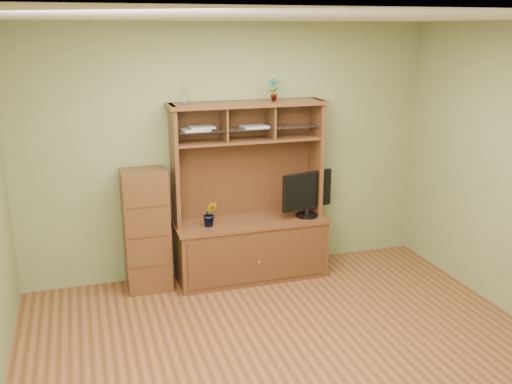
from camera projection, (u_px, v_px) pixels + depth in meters
name	position (u px, v px, depth m)	size (l,w,h in m)	color
room	(299.00, 204.00, 4.30)	(4.54, 4.04, 2.74)	#522E17
media_hutch	(250.00, 231.00, 6.16)	(1.66, 0.61, 1.90)	#442013
monitor	(307.00, 193.00, 6.15)	(0.62, 0.24, 0.50)	black
orchid_plant	(210.00, 214.00, 5.87)	(0.15, 0.12, 0.27)	#29581E
top_plant	(273.00, 90.00, 5.89)	(0.12, 0.08, 0.23)	#356C25
reed_diffuser	(184.00, 94.00, 5.63)	(0.05, 0.05, 0.27)	silver
magazines	(217.00, 128.00, 5.82)	(0.92, 0.24, 0.04)	#A0A0A4
side_cabinet	(146.00, 230.00, 5.85)	(0.45, 0.41, 1.26)	#442013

